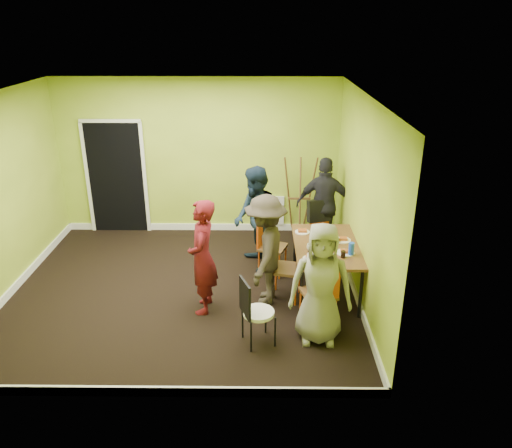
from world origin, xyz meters
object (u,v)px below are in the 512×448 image
Objects in this scene: person_left_near at (266,250)px; person_back_end at (325,205)px; thermos at (326,236)px; blue_bottle at (351,249)px; dining_table at (326,248)px; person_front_end at (321,284)px; orange_bottle at (319,236)px; chair_left_far at (268,241)px; chair_back_end at (320,217)px; person_standing at (203,257)px; person_left_far at (256,219)px; chair_front_end at (321,290)px; chair_left_near at (280,262)px; easel at (299,197)px; chair_bentwood at (254,309)px.

person_back_end reaches higher than person_left_near.
thermos is 0.50m from blue_bottle.
person_left_near is (-0.86, -0.25, 0.09)m from dining_table.
person_front_end is (-0.21, -1.17, 0.08)m from dining_table.
person_left_near is at bearing -149.48° from orange_bottle.
chair_back_end is at bearing 147.54° from chair_left_far.
person_left_far is at bearing 151.82° from person_standing.
thermos reaches higher than dining_table.
person_back_end is at bearing 66.56° from chair_front_end.
chair_left_near is 4.47× the size of thermos.
chair_back_end is 1.23m from thermos.
chair_left_near is 5.51× the size of blue_bottle.
person_front_end is at bearing 4.19° from person_left_far.
person_standing is at bearing -47.08° from person_left_far.
person_front_end is at bearing -99.25° from thermos.
chair_left_near is 0.32m from person_left_near.
chair_back_end is at bearing 136.14° from person_standing.
person_back_end is (0.80, 1.60, 0.25)m from chair_left_near.
person_standing is (-1.04, -0.33, 0.24)m from chair_left_near.
easel is 0.97× the size of person_front_end.
chair_bentwood is 1.64m from blue_bottle.
person_standing is 1.63m from person_front_end.
chair_left_far is 1.31m from person_back_end.
chair_back_end is at bearing 159.69° from person_left_near.
chair_left_far is 1.66m from chair_front_end.
chair_back_end is at bearing 67.88° from person_back_end.
person_left_far reaches higher than chair_bentwood.
chair_left_near is at bearing 123.45° from person_left_near.
person_back_end is at bearing 85.64° from person_front_end.
person_standing is at bearing -19.35° from chair_left_far.
person_standing is at bearing 27.47° from chair_back_end.
chair_left_far is 1.02m from thermos.
orange_bottle is (-0.38, 0.53, -0.05)m from blue_bottle.
person_left_far reaches higher than person_left_near.
chair_left_far is 1.48m from blue_bottle.
person_standing is 1.02× the size of person_front_end.
chair_front_end is at bearing 56.46° from person_left_near.
thermos is 1.25m from person_front_end.
person_left_far is at bearing 115.81° from person_front_end.
person_left_near is at bearing -159.56° from thermos.
thermos is (0.16, 0.99, 0.31)m from chair_front_end.
chair_left_near is 13.23× the size of orange_bottle.
person_standing reaches higher than chair_front_end.
chair_left_near is at bearing 170.20° from blue_bottle.
chair_left_far is 0.61× the size of person_front_end.
chair_back_end is at bearing 87.21° from thermos.
person_left_near is at bearing 128.73° from person_front_end.
chair_left_far is 4.23× the size of thermos.
person_left_near reaches higher than chair_left_far.
chair_back_end is 0.24m from person_back_end.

